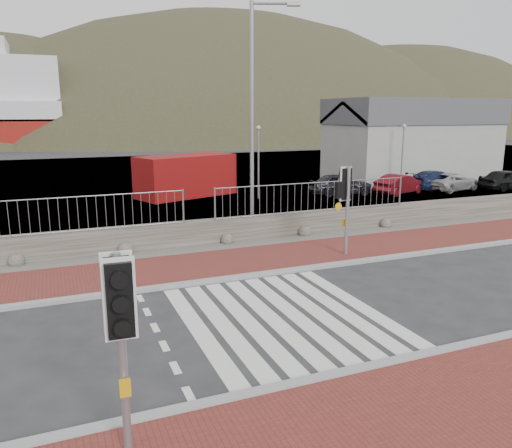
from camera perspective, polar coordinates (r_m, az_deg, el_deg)
name	(u,v)px	position (r m, az deg, el deg)	size (l,w,h in m)	color
ground	(282,316)	(12.34, 3.02, -10.46)	(220.00, 220.00, 0.00)	#28282B
sidewalk_near	(423,434)	(8.63, 18.51, -21.85)	(40.00, 4.00, 0.08)	maroon
sidewalk_far	(223,264)	(16.26, -3.79, -4.56)	(40.00, 3.00, 0.08)	maroon
kerb_near	(350,372)	(9.97, 10.73, -16.30)	(40.00, 0.25, 0.12)	gray
kerb_far	(239,277)	(14.91, -1.94, -6.10)	(40.00, 0.25, 0.12)	gray
zebra_crossing	(282,316)	(12.34, 3.03, -10.43)	(4.62, 5.60, 0.01)	silver
gravel_strip	(205,249)	(18.09, -5.82, -2.84)	(40.00, 1.50, 0.06)	#59544C
stone_wall	(199,233)	(18.73, -6.55, -1.00)	(40.00, 0.60, 0.90)	#47433A
railing	(199,197)	(18.32, -6.53, 3.07)	(18.07, 0.07, 1.22)	gray
quay	(123,179)	(38.76, -14.97, 5.03)	(120.00, 40.00, 0.50)	#4C4C4F
water	(88,148)	(73.46, -18.68, 8.20)	(220.00, 50.00, 0.05)	#3F4C54
harbor_building	(412,139)	(39.14, 17.42, 9.27)	(12.20, 6.20, 5.80)	#9E9E99
hills_backdrop	(122,256)	(102.69, -15.02, -3.58)	(254.00, 90.00, 100.00)	#2F331F
traffic_signal_near	(120,313)	(7.09, -15.30, -9.79)	(0.45, 0.28, 3.04)	gray
traffic_signal_far	(347,192)	(16.99, 10.37, 3.64)	(0.75, 0.32, 3.10)	gray
streetlight	(256,108)	(19.77, -0.03, 13.11)	(1.80, 0.85, 8.89)	gray
shipping_container	(186,176)	(29.75, -8.00, 5.48)	(5.76, 2.40, 2.40)	maroon
car_a	(341,184)	(30.32, 9.66, 4.52)	(1.54, 3.82, 1.30)	black
car_b	(400,184)	(31.52, 16.16, 4.40)	(1.26, 3.62, 1.19)	#560C12
car_c	(435,180)	(34.03, 19.79, 4.75)	(1.71, 4.20, 1.22)	#151E42
car_d	(452,182)	(33.97, 21.46, 4.52)	(1.85, 4.01, 1.11)	#9D9D9D
car_e	(508,179)	(35.74, 26.83, 4.56)	(1.56, 3.87, 1.32)	black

